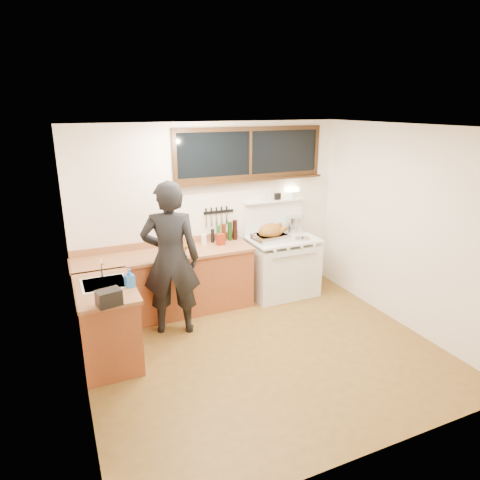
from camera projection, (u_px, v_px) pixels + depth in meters
name	position (u px, v px, depth m)	size (l,w,h in m)	color
ground_plane	(265.00, 353.00, 5.10)	(4.00, 3.50, 0.02)	brown
room_shell	(268.00, 218.00, 4.60)	(4.10, 3.60, 2.65)	white
counter_back	(166.00, 283.00, 5.92)	(2.44, 0.64, 1.00)	brown
counter_left	(107.00, 323.00, 4.85)	(0.64, 1.09, 0.90)	brown
sink_unit	(105.00, 288.00, 4.81)	(0.50, 0.45, 0.37)	white
vintage_stove	(282.00, 265.00, 6.57)	(1.02, 0.74, 1.60)	white
back_window	(250.00, 159.00, 6.21)	(2.32, 0.13, 0.77)	black
left_doorway	(82.00, 324.00, 3.52)	(0.02, 1.04, 2.17)	black
knife_strip	(218.00, 213.00, 6.24)	(0.46, 0.03, 0.28)	black
man	(171.00, 259.00, 5.31)	(0.83, 0.68, 1.97)	black
soap_bottle	(129.00, 278.00, 4.68)	(0.11, 0.11, 0.21)	blue
toaster	(109.00, 298.00, 4.25)	(0.26, 0.21, 0.16)	black
cutting_board	(179.00, 250.00, 5.72)	(0.41, 0.31, 0.14)	#9D633E
roast_turkey	(271.00, 234.00, 6.29)	(0.53, 0.39, 0.26)	silver
stockpot	(295.00, 224.00, 6.70)	(0.34, 0.34, 0.26)	silver
saucepan	(281.00, 230.00, 6.60)	(0.21, 0.30, 0.12)	silver
pot_lid	(302.00, 239.00, 6.37)	(0.29, 0.29, 0.04)	silver
coffee_tin	(220.00, 239.00, 6.10)	(0.11, 0.09, 0.16)	maroon
pitcher	(204.00, 239.00, 6.12)	(0.10, 0.10, 0.15)	white
bottle_cluster	(226.00, 232.00, 6.27)	(0.41, 0.07, 0.30)	black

